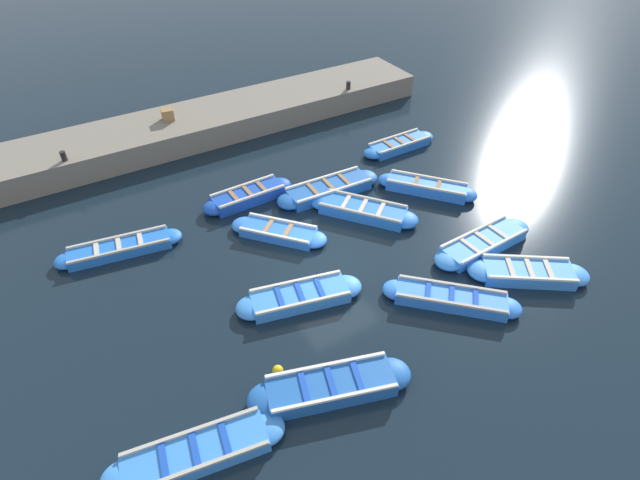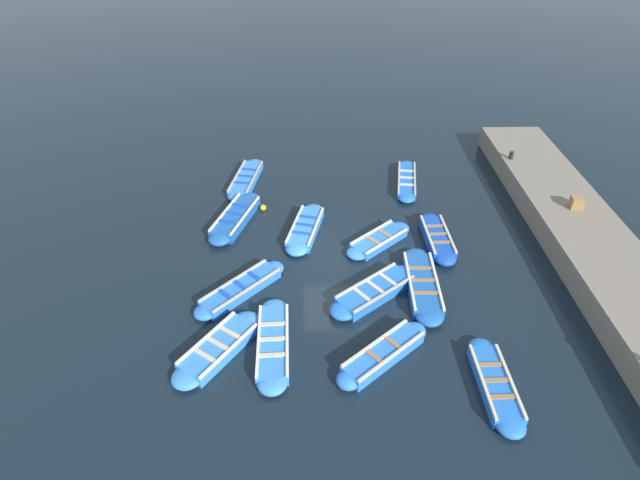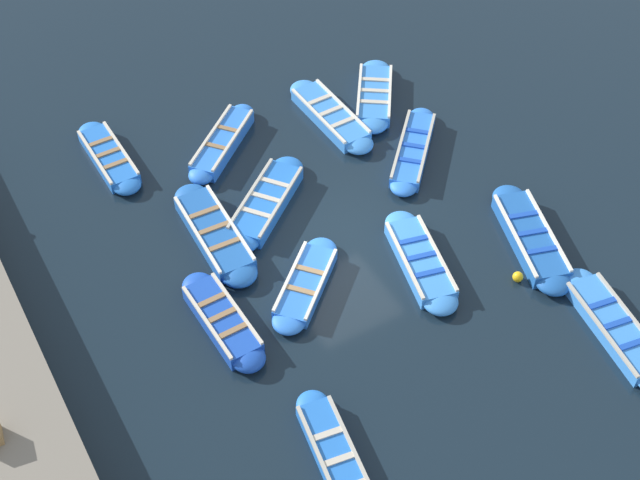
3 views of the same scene
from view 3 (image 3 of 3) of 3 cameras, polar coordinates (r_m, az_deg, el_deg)
ground_plane at (r=23.03m, az=1.59°, el=0.08°), size 120.00×120.00×0.00m
boat_centre at (r=23.70m, az=-3.48°, el=2.40°), size 3.52×3.04×0.44m
boat_near_quay at (r=26.34m, az=0.67°, el=7.95°), size 1.05×3.82×0.42m
boat_bow_out at (r=21.17m, az=-6.26°, el=-5.15°), size 0.95×3.36×0.47m
boat_outer_right at (r=21.81m, az=-0.94°, el=-2.85°), size 2.95×2.73×0.37m
boat_inner_gap at (r=22.42m, az=6.43°, el=-1.34°), size 1.68×3.68×0.41m
boat_stern_in at (r=25.55m, az=-6.27°, el=6.20°), size 3.16×2.80×0.46m
boat_broadside at (r=22.09m, az=18.36°, el=-5.35°), size 1.45×3.94×0.39m
boat_tucked at (r=23.40m, az=13.31°, el=0.14°), size 2.03×3.99×0.46m
boat_outer_left at (r=25.34m, az=5.97°, el=5.74°), size 3.15×3.23×0.40m
boat_far_corner at (r=25.69m, az=-13.36°, el=5.18°), size 0.89×3.39×0.39m
boat_alongside at (r=27.13m, az=3.49°, el=9.22°), size 2.73×3.38×0.42m
boat_end_of_row at (r=23.04m, az=-6.78°, el=0.42°), size 1.11×4.01×0.45m
boat_mid_row at (r=19.08m, az=1.21°, el=-14.10°), size 1.32×3.85×0.38m
buoy_orange_near at (r=22.53m, az=12.55°, el=-2.31°), size 0.27×0.27×0.27m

